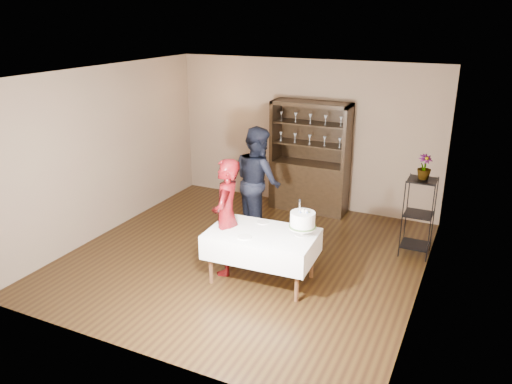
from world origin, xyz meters
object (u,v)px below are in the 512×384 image
cake_table (262,244)px  cake (303,221)px  potted_plant (424,167)px  man (258,181)px  china_hutch (309,175)px  plant_etagere (418,214)px  woman (226,217)px

cake_table → cake: (0.51, 0.16, 0.37)m
cake_table → potted_plant: 2.61m
cake → man: bearing=134.2°
china_hutch → cake_table: size_ratio=1.36×
potted_plant → china_hutch: bearing=153.9°
cake → potted_plant: potted_plant is taller
cake_table → cake: 0.65m
plant_etagere → man: (-2.49, -0.28, 0.24)m
plant_etagere → cake_table: bearing=-135.9°
cake_table → potted_plant: size_ratio=4.07×
plant_etagere → cake: (-1.26, -1.56, 0.26)m
plant_etagere → potted_plant: bearing=88.9°
woman → man: 1.41m
cake_table → man: man is taller
plant_etagere → man: size_ratio=0.67×
plant_etagere → cake_table: (-1.76, -1.71, -0.11)m
cake → potted_plant: 2.08m
plant_etagere → man: man is taller
potted_plant → man: bearing=-172.9°
china_hutch → cake_table: 2.78m
man → cake: size_ratio=3.58×
china_hutch → man: bearing=-107.3°
woman → potted_plant: size_ratio=4.55×
woman → china_hutch: bearing=161.1°
woman → man: man is taller
plant_etagere → woman: (-2.32, -1.68, 0.17)m
cake_table → cake: size_ratio=2.95×
plant_etagere → cake_table: size_ratio=0.81×
plant_etagere → potted_plant: size_ratio=3.31×
woman → man: size_ratio=0.92×
cake_table → potted_plant: (1.76, 1.75, 0.82)m
plant_etagere → cake: size_ratio=2.40×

